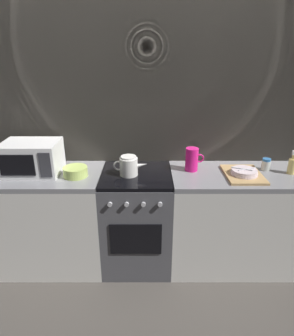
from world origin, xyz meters
TOP-DOWN VIEW (x-y plane):
  - ground_plane at (0.00, 0.00)m, footprint 8.00×8.00m
  - back_wall at (0.00, 0.32)m, footprint 3.60×0.05m
  - counter_left at (-0.90, 0.00)m, footprint 1.20×0.60m
  - stove_unit at (-0.00, -0.00)m, footprint 0.60×0.63m
  - counter_right at (0.90, 0.00)m, footprint 1.20×0.60m
  - microwave at (-0.87, 0.02)m, footprint 0.46×0.35m
  - kettle at (-0.06, -0.03)m, footprint 0.28×0.15m
  - mixing_bowl at (-0.50, -0.06)m, footprint 0.20×0.20m
  - pitcher at (0.48, 0.07)m, footprint 0.16×0.11m
  - dish_pile at (0.89, -0.05)m, footprint 0.30×0.40m
  - spice_jar at (1.12, 0.08)m, footprint 0.08×0.08m
  - spray_bottle at (1.31, 0.00)m, footprint 0.08×0.06m

SIDE VIEW (x-z plane):
  - ground_plane at x=0.00m, z-range 0.00..0.00m
  - stove_unit at x=0.00m, z-range 0.00..0.90m
  - counter_left at x=-0.90m, z-range 0.00..0.90m
  - counter_right at x=0.90m, z-range 0.00..0.90m
  - dish_pile at x=0.89m, z-range 0.89..0.96m
  - mixing_bowl at x=-0.50m, z-range 0.90..0.98m
  - spice_jar at x=1.12m, z-range 0.90..1.00m
  - spray_bottle at x=1.31m, z-range 0.88..1.08m
  - kettle at x=-0.06m, z-range 0.90..1.06m
  - pitcher at x=0.48m, z-range 0.90..1.10m
  - microwave at x=-0.87m, z-range 0.90..1.17m
  - back_wall at x=0.00m, z-range 0.00..2.40m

